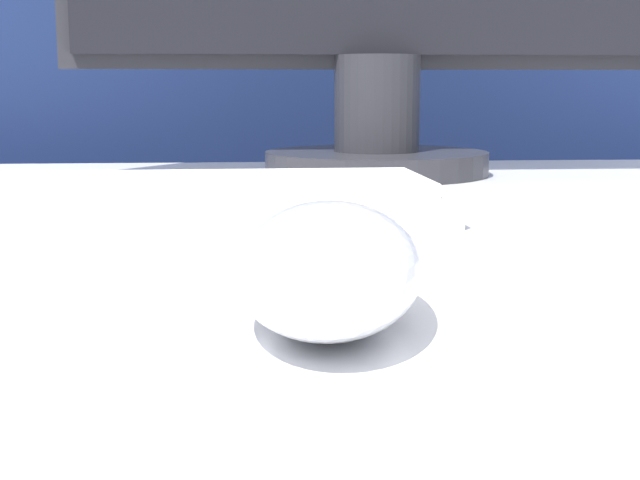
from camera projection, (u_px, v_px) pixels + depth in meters
name	position (u px, v px, depth m)	size (l,w,h in m)	color
partition_panel	(321.00, 349.00, 1.08)	(5.00, 0.03, 1.05)	navy
computer_mouse_near	(329.00, 265.00, 0.28)	(0.07, 0.12, 0.04)	white
keyboard	(106.00, 200.00, 0.51)	(0.39, 0.12, 0.02)	white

